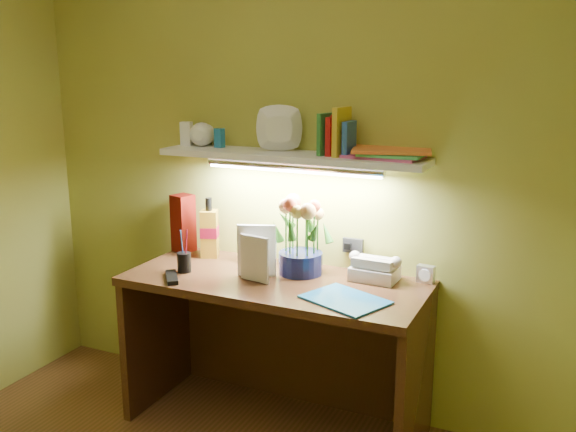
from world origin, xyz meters
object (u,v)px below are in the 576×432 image
object	(u,v)px
desk	(275,354)
telephone	(375,267)
desk_clock	(426,274)
flower_bouquet	(301,236)
whisky_bottle	(209,227)

from	to	relation	value
desk	telephone	distance (m)	0.64
telephone	desk_clock	size ratio (longest dim) A/B	2.63
flower_bouquet	desk_clock	bearing A→B (deg)	12.15
desk	desk_clock	size ratio (longest dim) A/B	17.73
desk	flower_bouquet	bearing A→B (deg)	59.53
whisky_bottle	desk_clock	bearing A→B (deg)	3.51
desk_clock	flower_bouquet	bearing A→B (deg)	-161.78
desk	whisky_bottle	bearing A→B (deg)	158.31
whisky_bottle	desk	bearing A→B (deg)	-21.69
flower_bouquet	whisky_bottle	size ratio (longest dim) A/B	1.18
telephone	desk_clock	distance (m)	0.23
whisky_bottle	telephone	bearing A→B (deg)	0.22
desk_clock	whisky_bottle	world-z (taller)	whisky_bottle
flower_bouquet	whisky_bottle	world-z (taller)	flower_bouquet
flower_bouquet	whisky_bottle	bearing A→B (deg)	174.16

